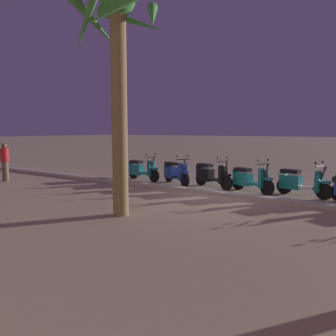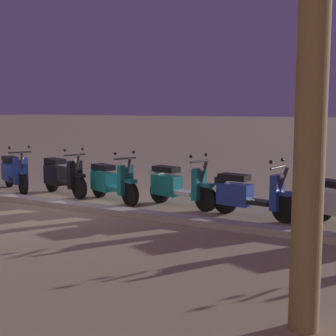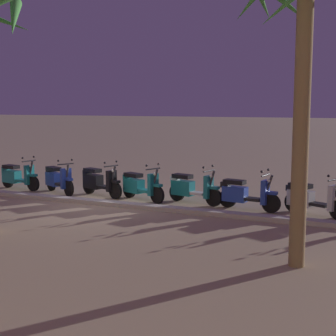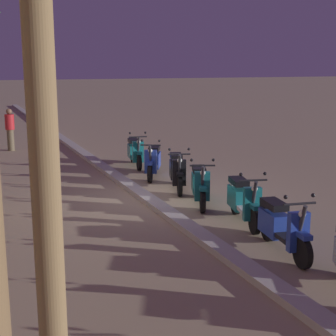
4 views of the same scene
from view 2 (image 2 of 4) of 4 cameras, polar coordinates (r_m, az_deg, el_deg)
ground_plane at (r=10.79m, az=-13.64°, el=-4.34°), size 200.00×200.00×0.00m
curb_strip at (r=10.79m, az=-13.63°, el=-4.02°), size 60.00×0.36×0.12m
scooter_blue_mid_front at (r=9.46m, az=9.41°, el=-3.10°), size 1.81×0.64×1.17m
scooter_teal_far_back at (r=10.36m, az=1.01°, el=-2.06°), size 1.80×0.74×1.17m
scooter_teal_mid_rear at (r=11.04m, az=-6.82°, el=-1.60°), size 1.71×0.87×1.17m
scooter_black_lead_nearest at (r=12.05m, az=-12.49°, el=-0.89°), size 1.76×0.82×1.17m
scooter_blue_gap_after_mid at (r=13.06m, az=-17.79°, el=-0.49°), size 1.64×0.96×1.17m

